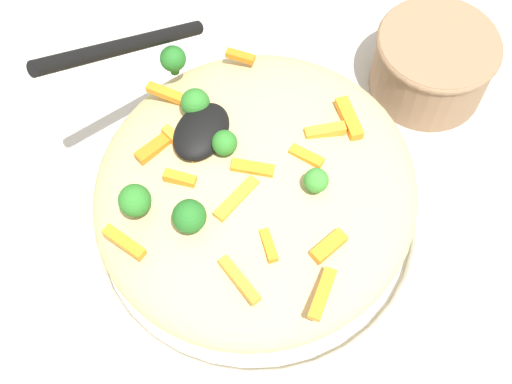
# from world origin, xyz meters

# --- Properties ---
(ground_plane) EXTENTS (2.40, 2.40, 0.00)m
(ground_plane) POSITION_xyz_m (0.00, 0.00, 0.00)
(ground_plane) COLOR beige
(serving_bowl) EXTENTS (0.30, 0.30, 0.04)m
(serving_bowl) POSITION_xyz_m (0.00, 0.00, 0.02)
(serving_bowl) COLOR white
(serving_bowl) RESTS_ON ground_plane
(pasta_mound) EXTENTS (0.27, 0.26, 0.08)m
(pasta_mound) POSITION_xyz_m (0.00, 0.00, 0.07)
(pasta_mound) COLOR #D1BA7A
(pasta_mound) RESTS_ON serving_bowl
(carrot_piece_0) EXTENTS (0.01, 0.03, 0.01)m
(carrot_piece_0) POSITION_xyz_m (-0.09, -0.06, 0.11)
(carrot_piece_0) COLOR orange
(carrot_piece_0) RESTS_ON pasta_mound
(carrot_piece_1) EXTENTS (0.02, 0.03, 0.01)m
(carrot_piece_1) POSITION_xyz_m (0.01, 0.00, 0.12)
(carrot_piece_1) COLOR orange
(carrot_piece_1) RESTS_ON pasta_mound
(carrot_piece_2) EXTENTS (0.01, 0.03, 0.01)m
(carrot_piece_2) POSITION_xyz_m (-0.02, 0.03, 0.12)
(carrot_piece_2) COLOR orange
(carrot_piece_2) RESTS_ON pasta_mound
(carrot_piece_3) EXTENTS (0.04, 0.02, 0.01)m
(carrot_piece_3) POSITION_xyz_m (0.03, 0.00, 0.12)
(carrot_piece_3) COLOR orange
(carrot_piece_3) RESTS_ON pasta_mound
(carrot_piece_4) EXTENTS (0.01, 0.04, 0.01)m
(carrot_piece_4) POSITION_xyz_m (0.10, -0.06, 0.11)
(carrot_piece_4) COLOR orange
(carrot_piece_4) RESTS_ON pasta_mound
(carrot_piece_5) EXTENTS (0.03, 0.02, 0.01)m
(carrot_piece_5) POSITION_xyz_m (0.02, -0.08, 0.11)
(carrot_piece_5) COLOR orange
(carrot_piece_5) RESTS_ON pasta_mound
(carrot_piece_6) EXTENTS (0.04, 0.01, 0.01)m
(carrot_piece_6) POSITION_xyz_m (0.07, 0.09, 0.11)
(carrot_piece_6) COLOR orange
(carrot_piece_6) RESTS_ON pasta_mound
(carrot_piece_7) EXTENTS (0.03, 0.02, 0.01)m
(carrot_piece_7) POSITION_xyz_m (0.04, 0.08, 0.11)
(carrot_piece_7) COLOR orange
(carrot_piece_7) RESTS_ON pasta_mound
(carrot_piece_8) EXTENTS (0.01, 0.03, 0.01)m
(carrot_piece_8) POSITION_xyz_m (-0.03, -0.10, 0.11)
(carrot_piece_8) COLOR orange
(carrot_piece_8) RESTS_ON pasta_mound
(carrot_piece_9) EXTENTS (0.02, 0.04, 0.01)m
(carrot_piece_9) POSITION_xyz_m (0.09, 0.03, 0.11)
(carrot_piece_9) COLOR orange
(carrot_piece_9) RESTS_ON pasta_mound
(carrot_piece_10) EXTENTS (0.04, 0.03, 0.01)m
(carrot_piece_10) POSITION_xyz_m (-0.07, 0.05, 0.11)
(carrot_piece_10) COLOR orange
(carrot_piece_10) RESTS_ON pasta_mound
(carrot_piece_11) EXTENTS (0.02, 0.02, 0.01)m
(carrot_piece_11) POSITION_xyz_m (0.06, 0.04, 0.11)
(carrot_piece_11) COLOR orange
(carrot_piece_11) RESTS_ON pasta_mound
(carrot_piece_12) EXTENTS (0.01, 0.03, 0.01)m
(carrot_piece_12) POSITION_xyz_m (0.04, -0.05, 0.11)
(carrot_piece_12) COLOR orange
(carrot_piece_12) RESTS_ON pasta_mound
(carrot_piece_13) EXTENTS (0.02, 0.04, 0.01)m
(carrot_piece_13) POSITION_xyz_m (0.01, -0.06, 0.11)
(carrot_piece_13) COLOR orange
(carrot_piece_13) RESTS_ON pasta_mound
(carrot_piece_14) EXTENTS (0.03, 0.03, 0.01)m
(carrot_piece_14) POSITION_xyz_m (-0.05, 0.04, 0.11)
(carrot_piece_14) COLOR orange
(carrot_piece_14) RESTS_ON pasta_mound
(broccoli_floret_0) EXTENTS (0.02, 0.02, 0.03)m
(broccoli_floret_0) POSITION_xyz_m (0.07, -0.02, 0.13)
(broccoli_floret_0) COLOR #205B1C
(broccoli_floret_0) RESTS_ON pasta_mound
(broccoli_floret_1) EXTENTS (0.02, 0.02, 0.03)m
(broccoli_floret_1) POSITION_xyz_m (-0.06, -0.10, 0.12)
(broccoli_floret_1) COLOR #205B1C
(broccoli_floret_1) RESTS_ON pasta_mound
(broccoli_floret_2) EXTENTS (0.02, 0.02, 0.03)m
(broccoli_floret_2) POSITION_xyz_m (0.07, -0.06, 0.12)
(broccoli_floret_2) COLOR #296820
(broccoli_floret_2) RESTS_ON pasta_mound
(broccoli_floret_3) EXTENTS (0.02, 0.02, 0.03)m
(broccoli_floret_3) POSITION_xyz_m (-0.03, -0.07, 0.12)
(broccoli_floret_3) COLOR #296820
(broccoli_floret_3) RESTS_ON pasta_mound
(broccoli_floret_4) EXTENTS (0.02, 0.02, 0.02)m
(broccoli_floret_4) POSITION_xyz_m (0.00, 0.05, 0.13)
(broccoli_floret_4) COLOR #377928
(broccoli_floret_4) RESTS_ON pasta_mound
(broccoli_floret_5) EXTENTS (0.02, 0.02, 0.02)m
(broccoli_floret_5) POSITION_xyz_m (0.00, -0.03, 0.13)
(broccoli_floret_5) COLOR #296820
(broccoli_floret_5) RESTS_ON pasta_mound
(serving_spoon) EXTENTS (0.15, 0.12, 0.10)m
(serving_spoon) POSITION_xyz_m (-0.01, -0.08, 0.13)
(serving_spoon) COLOR black
(serving_spoon) RESTS_ON pasta_mound
(companion_bowl) EXTENTS (0.12, 0.12, 0.07)m
(companion_bowl) POSITION_xyz_m (-0.22, 0.09, 0.04)
(companion_bowl) COLOR #8C6B4C
(companion_bowl) RESTS_ON ground_plane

